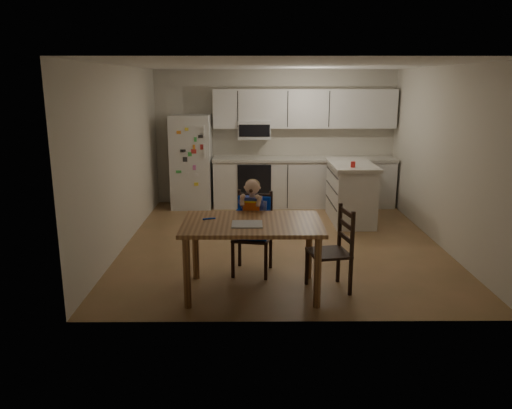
{
  "coord_description": "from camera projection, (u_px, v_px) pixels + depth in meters",
  "views": [
    {
      "loc": [
        -0.43,
        -6.96,
        2.29
      ],
      "look_at": [
        -0.39,
        -1.18,
        0.86
      ],
      "focal_mm": 35.0,
      "sensor_mm": 36.0,
      "label": 1
    }
  ],
  "objects": [
    {
      "name": "red_cup",
      "position": [
        353.0,
        164.0,
        7.79
      ],
      "size": [
        0.07,
        0.07,
        0.09
      ],
      "primitive_type": "cylinder",
      "color": "red",
      "rests_on": "kitchen_island"
    },
    {
      "name": "room",
      "position": [
        281.0,
        153.0,
        7.48
      ],
      "size": [
        4.52,
        5.01,
        2.51
      ],
      "color": "olive",
      "rests_on": "ground"
    },
    {
      "name": "chair_side",
      "position": [
        337.0,
        244.0,
        5.53
      ],
      "size": [
        0.49,
        0.49,
        0.95
      ],
      "rotation": [
        0.0,
        0.0,
        -1.38
      ],
      "color": "black",
      "rests_on": "ground"
    },
    {
      "name": "kitchen_run",
      "position": [
        302.0,
        159.0,
        9.28
      ],
      "size": [
        3.37,
        0.62,
        2.15
      ],
      "color": "silver",
      "rests_on": "ground"
    },
    {
      "name": "kitchen_island",
      "position": [
        351.0,
        192.0,
        8.3
      ],
      "size": [
        0.7,
        1.33,
        0.98
      ],
      "color": "silver",
      "rests_on": "ground"
    },
    {
      "name": "chair_booster",
      "position": [
        253.0,
        216.0,
        6.01
      ],
      "size": [
        0.51,
        0.51,
        1.17
      ],
      "rotation": [
        0.0,
        0.0,
        -0.18
      ],
      "color": "black",
      "rests_on": "ground"
    },
    {
      "name": "napkin",
      "position": [
        247.0,
        224.0,
        5.28
      ],
      "size": [
        0.32,
        0.28,
        0.01
      ],
      "primitive_type": "cube",
      "color": "silver",
      "rests_on": "dining_table"
    },
    {
      "name": "dining_table",
      "position": [
        252.0,
        232.0,
        5.41
      ],
      "size": [
        1.51,
        0.97,
        0.81
      ],
      "color": "brown",
      "rests_on": "ground"
    },
    {
      "name": "toddler_spoon",
      "position": [
        208.0,
        219.0,
        5.49
      ],
      "size": [
        0.12,
        0.06,
        0.02
      ],
      "primitive_type": "cylinder",
      "rotation": [
        0.0,
        1.57,
        0.35
      ],
      "color": "blue",
      "rests_on": "dining_table"
    },
    {
      "name": "refrigerator",
      "position": [
        192.0,
        162.0,
        9.18
      ],
      "size": [
        0.72,
        0.7,
        1.7
      ],
      "primitive_type": "cube",
      "color": "silver",
      "rests_on": "ground"
    }
  ]
}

